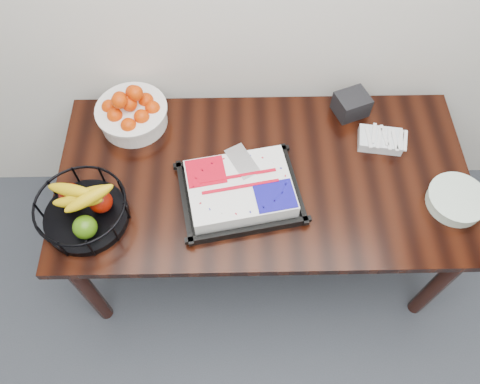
{
  "coord_description": "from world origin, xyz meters",
  "views": [
    {
      "loc": [
        -0.12,
        0.88,
        2.46
      ],
      "look_at": [
        -0.11,
        1.86,
        0.83
      ],
      "focal_mm": 35.0,
      "sensor_mm": 36.0,
      "label": 1
    }
  ],
  "objects_px": {
    "table": "(263,185)",
    "plate_stack": "(456,200)",
    "fruit_basket": "(82,209)",
    "cake_tray": "(240,190)",
    "tangerine_bowl": "(131,110)",
    "napkin_box": "(351,104)"
  },
  "relations": [
    {
      "from": "tangerine_bowl",
      "to": "napkin_box",
      "type": "xyz_separation_m",
      "value": [
        1.01,
        0.05,
        -0.04
      ]
    },
    {
      "from": "fruit_basket",
      "to": "plate_stack",
      "type": "xyz_separation_m",
      "value": [
        1.53,
        0.04,
        -0.05
      ]
    },
    {
      "from": "cake_tray",
      "to": "plate_stack",
      "type": "bearing_deg",
      "value": -3.54
    },
    {
      "from": "fruit_basket",
      "to": "napkin_box",
      "type": "height_order",
      "value": "fruit_basket"
    },
    {
      "from": "plate_stack",
      "to": "napkin_box",
      "type": "xyz_separation_m",
      "value": [
        -0.37,
        0.51,
        0.02
      ]
    },
    {
      "from": "table",
      "to": "tangerine_bowl",
      "type": "height_order",
      "value": "tangerine_bowl"
    },
    {
      "from": "cake_tray",
      "to": "plate_stack",
      "type": "xyz_separation_m",
      "value": [
        0.9,
        -0.06,
        -0.02
      ]
    },
    {
      "from": "tangerine_bowl",
      "to": "fruit_basket",
      "type": "bearing_deg",
      "value": -106.01
    },
    {
      "from": "plate_stack",
      "to": "napkin_box",
      "type": "bearing_deg",
      "value": 125.79
    },
    {
      "from": "table",
      "to": "cake_tray",
      "type": "height_order",
      "value": "cake_tray"
    },
    {
      "from": "plate_stack",
      "to": "napkin_box",
      "type": "distance_m",
      "value": 0.63
    },
    {
      "from": "fruit_basket",
      "to": "table",
      "type": "bearing_deg",
      "value": 15.47
    },
    {
      "from": "table",
      "to": "napkin_box",
      "type": "xyz_separation_m",
      "value": [
        0.42,
        0.35,
        0.14
      ]
    },
    {
      "from": "fruit_basket",
      "to": "napkin_box",
      "type": "bearing_deg",
      "value": 25.55
    },
    {
      "from": "cake_tray",
      "to": "fruit_basket",
      "type": "height_order",
      "value": "fruit_basket"
    },
    {
      "from": "tangerine_bowl",
      "to": "fruit_basket",
      "type": "xyz_separation_m",
      "value": [
        -0.15,
        -0.51,
        -0.01
      ]
    },
    {
      "from": "tangerine_bowl",
      "to": "napkin_box",
      "type": "bearing_deg",
      "value": 2.73
    },
    {
      "from": "table",
      "to": "tangerine_bowl",
      "type": "distance_m",
      "value": 0.69
    },
    {
      "from": "cake_tray",
      "to": "tangerine_bowl",
      "type": "relative_size",
      "value": 1.68
    },
    {
      "from": "cake_tray",
      "to": "tangerine_bowl",
      "type": "distance_m",
      "value": 0.63
    },
    {
      "from": "table",
      "to": "plate_stack",
      "type": "relative_size",
      "value": 7.37
    },
    {
      "from": "napkin_box",
      "to": "plate_stack",
      "type": "bearing_deg",
      "value": -54.21
    }
  ]
}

